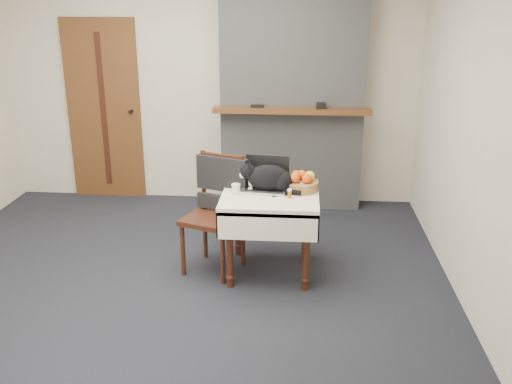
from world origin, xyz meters
TOP-DOWN VIEW (x-y plane):
  - ground at (0.00, 0.00)m, footprint 4.50×4.50m
  - room_shell at (0.00, 0.46)m, footprint 4.52×4.01m
  - door at (-1.20, 1.97)m, footprint 0.82×0.10m
  - chimney at (0.90, 1.85)m, footprint 1.62×0.48m
  - side_table at (0.77, 0.18)m, footprint 0.78×0.78m
  - laptop at (0.73, 0.29)m, footprint 0.40×0.35m
  - cat at (0.76, 0.23)m, footprint 0.51×0.23m
  - cream_jar at (0.49, 0.14)m, footprint 0.07×0.07m
  - pill_bottle at (0.93, 0.08)m, footprint 0.03×0.03m
  - fruit_basket at (1.02, 0.27)m, footprint 0.27×0.27m
  - desk_clutter at (0.90, 0.20)m, footprint 0.16×0.04m
  - chair at (0.33, 0.25)m, footprint 0.56×0.56m

SIDE VIEW (x-z plane):
  - ground at x=0.00m, z-range 0.00..0.00m
  - side_table at x=0.77m, z-range 0.24..0.94m
  - chair at x=0.33m, z-range 0.14..1.12m
  - desk_clutter at x=0.90m, z-range 0.70..0.71m
  - pill_bottle at x=0.93m, z-range 0.70..0.77m
  - cream_jar at x=0.49m, z-range 0.70..0.78m
  - fruit_basket at x=1.02m, z-range 0.68..0.84m
  - laptop at x=0.73m, z-range 0.63..0.90m
  - cat at x=0.76m, z-range 0.68..0.93m
  - door at x=-1.20m, z-range 0.00..2.00m
  - chimney at x=0.90m, z-range 0.00..2.60m
  - room_shell at x=0.00m, z-range 0.46..3.07m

